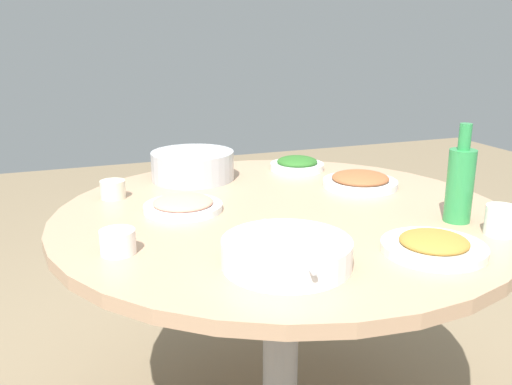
% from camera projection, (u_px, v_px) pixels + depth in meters
% --- Properties ---
extents(round_dining_table, '(1.25, 1.25, 0.76)m').
position_uv_depth(round_dining_table, '(282.00, 240.00, 1.57)').
color(round_dining_table, '#99999E').
rests_on(round_dining_table, ground).
extents(rice_bowl, '(0.27, 0.27, 0.10)m').
position_uv_depth(rice_bowl, '(193.00, 165.00, 1.86)').
color(rice_bowl, '#B2B5BA').
rests_on(rice_bowl, round_dining_table).
extents(soup_bowl, '(0.30, 0.28, 0.06)m').
position_uv_depth(soup_bowl, '(287.00, 254.00, 1.17)').
color(soup_bowl, white).
rests_on(soup_bowl, round_dining_table).
extents(dish_stirfry, '(0.24, 0.24, 0.05)m').
position_uv_depth(dish_stirfry, '(360.00, 181.00, 1.77)').
color(dish_stirfry, silver).
rests_on(dish_stirfry, round_dining_table).
extents(dish_tofu_braise, '(0.23, 0.23, 0.04)m').
position_uv_depth(dish_tofu_braise, '(434.00, 245.00, 1.25)').
color(dish_tofu_braise, silver).
rests_on(dish_tofu_braise, round_dining_table).
extents(dish_shrimp, '(0.22, 0.22, 0.04)m').
position_uv_depth(dish_shrimp, '(183.00, 205.00, 1.54)').
color(dish_shrimp, silver).
rests_on(dish_shrimp, round_dining_table).
extents(dish_greens, '(0.19, 0.19, 0.05)m').
position_uv_depth(dish_greens, '(297.00, 164.00, 1.99)').
color(dish_greens, white).
rests_on(dish_greens, round_dining_table).
extents(green_bottle, '(0.07, 0.07, 0.26)m').
position_uv_depth(green_bottle, '(460.00, 183.00, 1.43)').
color(green_bottle, '#2E9048').
rests_on(green_bottle, round_dining_table).
extents(tea_cup_near, '(0.07, 0.07, 0.07)m').
position_uv_depth(tea_cup_near, '(500.00, 220.00, 1.35)').
color(tea_cup_near, white).
rests_on(tea_cup_near, round_dining_table).
extents(tea_cup_far, '(0.07, 0.07, 0.05)m').
position_uv_depth(tea_cup_far, '(113.00, 189.00, 1.65)').
color(tea_cup_far, beige).
rests_on(tea_cup_far, round_dining_table).
extents(tea_cup_side, '(0.08, 0.08, 0.05)m').
position_uv_depth(tea_cup_side, '(118.00, 242.00, 1.24)').
color(tea_cup_side, white).
rests_on(tea_cup_side, round_dining_table).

